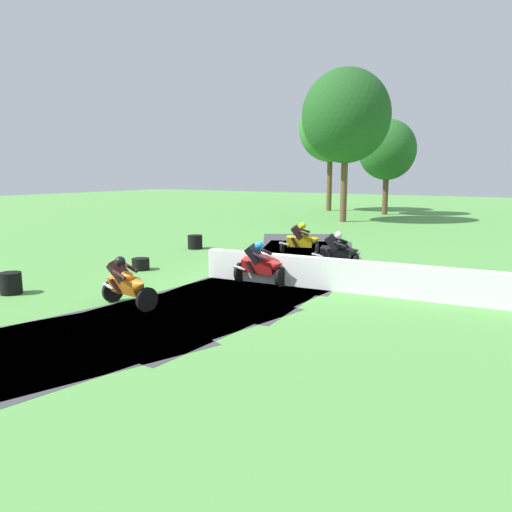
{
  "coord_description": "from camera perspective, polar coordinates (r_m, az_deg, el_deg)",
  "views": [
    {
      "loc": [
        7.36,
        -12.47,
        3.31
      ],
      "look_at": [
        -0.03,
        -0.58,
        0.9
      ],
      "focal_mm": 34.33,
      "sensor_mm": 36.0,
      "label": 1
    }
  ],
  "objects": [
    {
      "name": "tire_stack_mid_a",
      "position": [
        17.2,
        -13.29,
        -0.92
      ],
      "size": [
        0.59,
        0.59,
        0.4
      ],
      "color": "black",
      "rests_on": "ground"
    },
    {
      "name": "track_asphalt",
      "position": [
        15.24,
        -1.65,
        -2.77
      ],
      "size": [
        8.45,
        24.45,
        0.01
      ],
      "color": "#3D3D42",
      "rests_on": "ground"
    },
    {
      "name": "motorcycle_chase_red",
      "position": [
        14.41,
        0.5,
        -0.93
      ],
      "size": [
        1.68,
        0.85,
        1.43
      ],
      "color": "black",
      "rests_on": "ground"
    },
    {
      "name": "ground_plane",
      "position": [
        14.86,
        1.29,
        -3.11
      ],
      "size": [
        120.0,
        120.0,
        0.0
      ],
      "primitive_type": "plane",
      "color": "#569947"
    },
    {
      "name": "motorcycle_trailing_black",
      "position": [
        16.88,
        9.46,
        0.53
      ],
      "size": [
        1.69,
        0.94,
        1.43
      ],
      "color": "black",
      "rests_on": "ground"
    },
    {
      "name": "tree_behind_barrier",
      "position": [
        43.22,
        8.7,
        14.5
      ],
      "size": [
        5.41,
        5.41,
        9.84
      ],
      "color": "brown",
      "rests_on": "ground"
    },
    {
      "name": "motorcycle_fourth_yellow",
      "position": [
        19.44,
        5.3,
        1.87
      ],
      "size": [
        1.72,
        1.14,
        1.43
      ],
      "color": "black",
      "rests_on": "ground"
    },
    {
      "name": "safety_barrier",
      "position": [
        13.45,
        20.84,
        -3.16
      ],
      "size": [
        13.89,
        1.54,
        0.9
      ],
      "primitive_type": "cube",
      "rotation": [
        0.0,
        0.0,
        -1.48
      ],
      "color": "white",
      "rests_on": "ground"
    },
    {
      "name": "tree_far_right",
      "position": [
        39.96,
        15.04,
        11.84
      ],
      "size": [
        4.4,
        4.4,
        7.33
      ],
      "color": "brown",
      "rests_on": "ground"
    },
    {
      "name": "tree_far_left",
      "position": [
        33.66,
        10.44,
        15.73
      ],
      "size": [
        5.78,
        5.78,
        9.96
      ],
      "color": "brown",
      "rests_on": "ground"
    },
    {
      "name": "tire_stack_near",
      "position": [
        15.02,
        -26.66,
        -2.85
      ],
      "size": [
        0.57,
        0.57,
        0.6
      ],
      "color": "black",
      "rests_on": "ground"
    },
    {
      "name": "tire_stack_mid_b",
      "position": [
        21.49,
        -7.12,
        1.63
      ],
      "size": [
        0.64,
        0.64,
        0.6
      ],
      "color": "black",
      "rests_on": "ground"
    },
    {
      "name": "motorcycle_lead_orange",
      "position": [
        12.42,
        -14.86,
        -3.04
      ],
      "size": [
        1.7,
        0.97,
        1.42
      ],
      "color": "black",
      "rests_on": "ground"
    }
  ]
}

